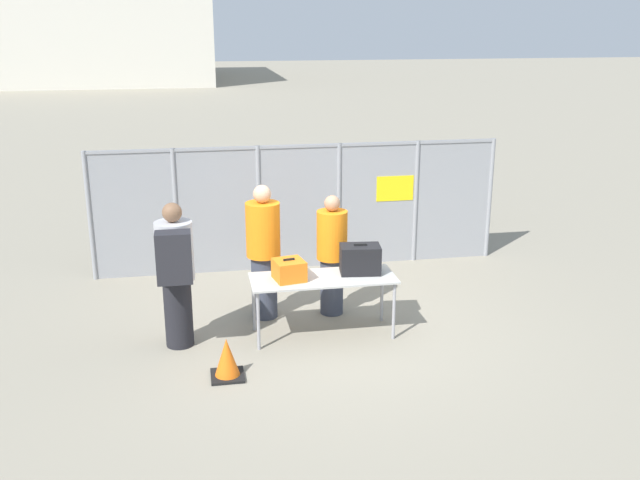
{
  "coord_description": "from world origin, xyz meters",
  "views": [
    {
      "loc": [
        -1.6,
        -8.09,
        3.78
      ],
      "look_at": [
        -0.03,
        0.54,
        1.05
      ],
      "focal_mm": 40.0,
      "sensor_mm": 36.0,
      "label": 1
    }
  ],
  "objects": [
    {
      "name": "ground_plane",
      "position": [
        0.0,
        0.0,
        0.0
      ],
      "size": [
        120.0,
        120.0,
        0.0
      ],
      "primitive_type": "plane",
      "color": "gray"
    },
    {
      "name": "fence_section",
      "position": [
        0.01,
        2.51,
        1.03
      ],
      "size": [
        6.34,
        0.07,
        1.96
      ],
      "color": "gray",
      "rests_on": "ground_plane"
    },
    {
      "name": "inspection_table",
      "position": [
        -0.1,
        -0.06,
        0.7
      ],
      "size": [
        1.78,
        0.68,
        0.76
      ],
      "color": "#B2B2AD",
      "rests_on": "ground_plane"
    },
    {
      "name": "suitcase_orange",
      "position": [
        -0.52,
        -0.07,
        0.88
      ],
      "size": [
        0.41,
        0.41,
        0.27
      ],
      "color": "orange",
      "rests_on": "inspection_table"
    },
    {
      "name": "suitcase_black",
      "position": [
        0.38,
        0.02,
        0.94
      ],
      "size": [
        0.52,
        0.37,
        0.38
      ],
      "color": "black",
      "rests_on": "inspection_table"
    },
    {
      "name": "traveler_hooded",
      "position": [
        -1.86,
        -0.1,
        0.98
      ],
      "size": [
        0.44,
        0.68,
        1.77
      ],
      "rotation": [
        0.0,
        0.0,
        -0.09
      ],
      "color": "black",
      "rests_on": "ground_plane"
    },
    {
      "name": "security_worker_near",
      "position": [
        0.14,
        0.6,
        0.84
      ],
      "size": [
        0.4,
        0.4,
        1.62
      ],
      "rotation": [
        0.0,
        0.0,
        3.49
      ],
      "color": "#383D4C",
      "rests_on": "ground_plane"
    },
    {
      "name": "security_worker_far",
      "position": [
        -0.76,
        0.64,
        0.92
      ],
      "size": [
        0.44,
        0.44,
        1.78
      ],
      "rotation": [
        0.0,
        0.0,
        3.27
      ],
      "color": "#383D4C",
      "rests_on": "ground_plane"
    },
    {
      "name": "utility_trailer",
      "position": [
        1.86,
        4.77,
        0.41
      ],
      "size": [
        3.47,
        2.22,
        0.69
      ],
      "color": "white",
      "rests_on": "ground_plane"
    },
    {
      "name": "distant_hangar",
      "position": [
        -7.28,
        40.42,
        3.46
      ],
      "size": [
        14.49,
        13.45,
        6.91
      ],
      "color": "beige",
      "rests_on": "ground_plane"
    },
    {
      "name": "traffic_cone",
      "position": [
        -1.34,
        -0.96,
        0.21
      ],
      "size": [
        0.37,
        0.37,
        0.46
      ],
      "color": "black",
      "rests_on": "ground_plane"
    }
  ]
}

